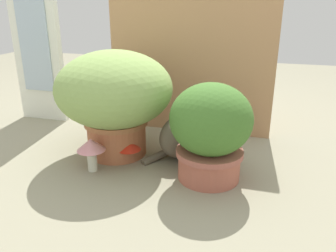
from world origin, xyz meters
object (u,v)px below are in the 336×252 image
(leafy_planter, at_px, (211,129))
(grass_planter, at_px, (115,95))
(mushroom_ornament_red, at_px, (129,145))
(cat, at_px, (187,133))
(mushroom_ornament_pink, at_px, (91,147))

(leafy_planter, bearing_deg, grass_planter, 165.92)
(grass_planter, xyz_separation_m, mushroom_ornament_red, (0.09, -0.08, -0.22))
(grass_planter, bearing_deg, mushroom_ornament_red, -39.01)
(mushroom_ornament_red, bearing_deg, grass_planter, 140.99)
(grass_planter, height_order, cat, grass_planter)
(leafy_planter, height_order, cat, leafy_planter)
(grass_planter, bearing_deg, cat, 9.62)
(grass_planter, bearing_deg, mushroom_ornament_pink, -98.80)
(leafy_planter, xyz_separation_m, cat, (-0.14, 0.18, -0.10))
(grass_planter, height_order, mushroom_ornament_red, grass_planter)
(leafy_planter, xyz_separation_m, mushroom_ornament_pink, (-0.51, -0.08, -0.11))
(leafy_planter, height_order, mushroom_ornament_red, leafy_planter)
(leafy_planter, distance_m, cat, 0.25)
(cat, bearing_deg, leafy_planter, -51.67)
(leafy_planter, bearing_deg, mushroom_ornament_red, 173.37)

